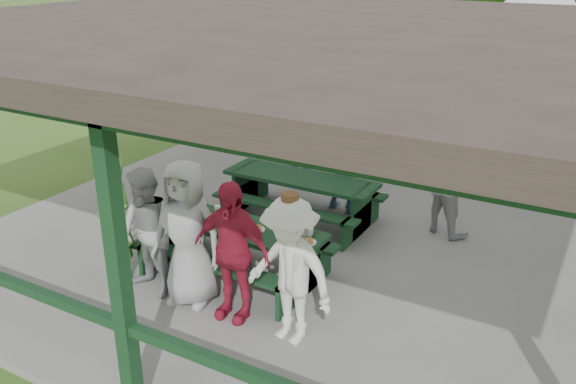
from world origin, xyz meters
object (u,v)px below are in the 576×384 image
Objects in this scene: contestant_red at (232,251)px; spectator_lblue at (345,165)px; contestant_white_fedora at (290,271)px; contestant_grey_mid at (187,234)px; picnic_table_far at (300,193)px; spectator_grey at (449,179)px; contestant_green at (115,219)px; picnic_table_near at (235,243)px; spectator_blue at (300,141)px; contestant_grey_left at (148,234)px; farm_trailer at (352,86)px.

spectator_lblue is at bearing 91.29° from contestant_red.
contestant_white_fedora is 3.81m from spectator_lblue.
contestant_red is (0.65, -0.01, -0.06)m from contestant_grey_mid.
contestant_white_fedora reaches higher than picnic_table_far.
picnic_table_far is 2.32m from spectator_grey.
contestant_red is (1.86, -0.03, 0.02)m from contestant_green.
picnic_table_near is 1.00× the size of picnic_table_far.
spectator_blue is (-1.24, 0.71, 0.05)m from spectator_lblue.
contestant_grey_mid is at bearing 82.01° from spectator_grey.
contestant_grey_left is 4.39m from spectator_blue.
contestant_red is at bearing -176.94° from contestant_white_fedora.
contestant_green reaches higher than farm_trailer.
contestant_white_fedora is (2.02, 0.01, 0.03)m from contestant_grey_left.
contestant_grey_mid is 4.37m from spectator_blue.
contestant_green reaches higher than spectator_lblue.
picnic_table_near is 1.49× the size of contestant_grey_left.
spectator_blue is (-0.24, 4.39, -0.01)m from contestant_grey_left.
contestant_green is 0.96× the size of contestant_white_fedora.
contestant_red is (0.63, -2.83, 0.39)m from picnic_table_far.
contestant_grey_mid is at bearing 98.31° from spectator_blue.
spectator_lblue is 0.45× the size of farm_trailer.
spectator_blue is 3.06m from spectator_grey.
spectator_grey is at bearing -32.30° from farm_trailer.
contestant_grey_left is at bearing -101.12° from picnic_table_far.
farm_trailer reaches higher than picnic_table_far.
spectator_lblue is at bearing 113.95° from contestant_white_fedora.
spectator_lblue reaches higher than farm_trailer.
contestant_white_fedora reaches higher than farm_trailer.
contestant_grey_mid is 0.65m from contestant_red.
contestant_grey_mid is at bearing 7.73° from contestant_green.
farm_trailer is at bearing 105.65° from contestant_green.
spectator_grey is (2.73, 3.66, 0.03)m from contestant_grey_left.
contestant_grey_mid is 10.75m from farm_trailer.
contestant_grey_mid is at bearing -90.41° from picnic_table_far.
spectator_grey is at bearing 53.11° from picnic_table_near.
picnic_table_near is 2.00m from picnic_table_far.
spectator_grey reaches higher than picnic_table_near.
contestant_white_fedora is at bearing -12.63° from contestant_grey_mid.
spectator_grey is (3.39, 3.55, 0.02)m from contestant_green.
contestant_white_fedora reaches higher than contestant_red.
contestant_red is 0.50× the size of farm_trailer.
contestant_white_fedora is 11.26m from farm_trailer.
contestant_red is at bearing 106.38° from spectator_blue.
contestant_grey_mid is at bearing 95.41° from spectator_lblue.
spectator_grey is at bearing 87.40° from contestant_white_fedora.
contestant_white_fedora reaches higher than picnic_table_near.
contestant_white_fedora is at bearing 102.42° from spectator_grey.
contestant_red is at bearing -49.71° from farm_trailer.
contestant_white_fedora reaches higher than contestant_grey_left.
picnic_table_far is at bearing 91.37° from contestant_grey_left.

